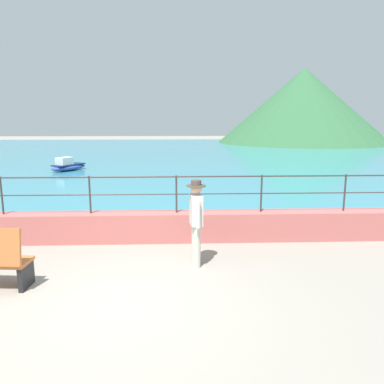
{
  "coord_description": "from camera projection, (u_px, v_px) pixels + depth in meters",
  "views": [
    {
      "loc": [
        1.04,
        -5.55,
        2.91
      ],
      "look_at": [
        1.42,
        3.7,
        1.1
      ],
      "focal_mm": 35.01,
      "sensor_mm": 36.0,
      "label": 1
    }
  ],
  "objects": [
    {
      "name": "hill_main",
      "position": [
        303.0,
        106.0,
        45.21
      ],
      "size": [
        20.46,
        20.46,
        8.88
      ],
      "primitive_type": "cone",
      "color": "#33663D",
      "rests_on": "ground"
    },
    {
      "name": "boat_2",
      "position": [
        68.0,
        166.0,
        20.99
      ],
      "size": [
        2.0,
        2.42,
        0.76
      ],
      "color": "#2D4C9E",
      "rests_on": "lake_water"
    },
    {
      "name": "ground_plane",
      "position": [
        113.0,
        305.0,
        5.96
      ],
      "size": [
        120.0,
        120.0,
        0.0
      ],
      "primitive_type": "plane",
      "color": "gray"
    },
    {
      "name": "railing",
      "position": [
        133.0,
        187.0,
        8.84
      ],
      "size": [
        18.44,
        0.04,
        0.9
      ],
      "color": "#383330",
      "rests_on": "promenade_wall"
    },
    {
      "name": "lake_water",
      "position": [
        164.0,
        154.0,
        31.29
      ],
      "size": [
        64.0,
        44.32,
        0.06
      ],
      "primitive_type": "cube",
      "color": "teal",
      "rests_on": "ground"
    },
    {
      "name": "person_walking",
      "position": [
        196.0,
        219.0,
        7.37
      ],
      "size": [
        0.38,
        0.57,
        1.75
      ],
      "color": "beige",
      "rests_on": "ground"
    },
    {
      "name": "promenade_wall",
      "position": [
        134.0,
        227.0,
        9.03
      ],
      "size": [
        20.0,
        0.56,
        0.7
      ],
      "primitive_type": "cube",
      "color": "#BC605B",
      "rests_on": "ground"
    }
  ]
}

